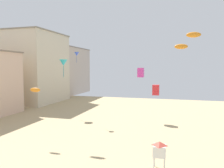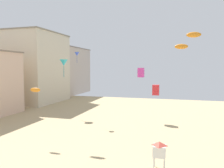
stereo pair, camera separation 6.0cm
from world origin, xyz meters
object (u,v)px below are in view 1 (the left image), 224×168
at_px(kite_red_box, 156,90).
at_px(kite_blue_delta, 77,54).
at_px(kite_cyan_delta, 63,63).
at_px(kite_magenta_box, 141,73).
at_px(lifeguard_stand, 159,149).
at_px(kite_orange_parafoil_2, 194,35).
at_px(kite_orange_parafoil, 35,90).
at_px(kite_orange_parafoil_3, 181,47).

xyz_separation_m(kite_red_box, kite_blue_delta, (-14.37, 12.70, 4.50)).
relative_size(kite_cyan_delta, kite_magenta_box, 2.04).
xyz_separation_m(lifeguard_stand, kite_red_box, (-0.59, 2.39, 5.07)).
height_order(kite_orange_parafoil_2, kite_magenta_box, kite_orange_parafoil_2).
xyz_separation_m(kite_red_box, kite_orange_parafoil_2, (3.87, 7.23, 6.23)).
xyz_separation_m(kite_cyan_delta, kite_blue_delta, (4.33, -3.34, 1.35)).
relative_size(kite_red_box, kite_orange_parafoil, 0.73).
bearing_deg(kite_magenta_box, kite_orange_parafoil_2, -49.85).
height_order(lifeguard_stand, kite_cyan_delta, kite_cyan_delta).
relative_size(lifeguard_stand, kite_red_box, 2.54).
bearing_deg(kite_blue_delta, kite_red_box, -41.48).
relative_size(kite_red_box, kite_orange_parafoil_2, 0.57).
relative_size(kite_orange_parafoil, kite_cyan_delta, 0.41).
bearing_deg(kite_orange_parafoil_2, kite_magenta_box, 130.15).
height_order(kite_red_box, kite_orange_parafoil_2, kite_orange_parafoil_2).
xyz_separation_m(kite_orange_parafoil, kite_orange_parafoil_2, (18.35, 6.18, 6.72)).
distance_m(kite_blue_delta, kite_orange_parafoil_3, 16.95).
height_order(lifeguard_stand, kite_red_box, kite_red_box).
bearing_deg(kite_orange_parafoil_2, kite_orange_parafoil_3, 102.59).
relative_size(kite_orange_parafoil_2, kite_orange_parafoil_3, 0.89).
relative_size(lifeguard_stand, kite_magenta_box, 1.55).
height_order(kite_red_box, kite_orange_parafoil, kite_red_box).
xyz_separation_m(lifeguard_stand, kite_orange_parafoil_3, (1.96, 15.50, 10.43)).
distance_m(kite_red_box, kite_cyan_delta, 24.84).
height_order(kite_orange_parafoil, kite_orange_parafoil_2, kite_orange_parafoil_2).
height_order(lifeguard_stand, kite_blue_delta, kite_blue_delta).
xyz_separation_m(kite_orange_parafoil, kite_blue_delta, (0.11, 11.66, 4.99)).
distance_m(kite_orange_parafoil_2, kite_magenta_box, 13.18).
xyz_separation_m(lifeguard_stand, kite_blue_delta, (-14.96, 15.09, 9.57)).
bearing_deg(kite_orange_parafoil, lifeguard_stand, -12.82).
distance_m(kite_red_box, kite_blue_delta, 19.70).
height_order(kite_orange_parafoil_2, kite_orange_parafoil_3, kite_orange_parafoil_2).
distance_m(kite_blue_delta, kite_magenta_box, 11.49).
relative_size(kite_orange_parafoil_2, kite_magenta_box, 1.07).
height_order(lifeguard_stand, kite_orange_parafoil, kite_orange_parafoil).
distance_m(lifeguard_stand, kite_orange_parafoil, 16.12).
bearing_deg(kite_magenta_box, kite_blue_delta, -159.44).
relative_size(kite_orange_parafoil, kite_magenta_box, 0.83).
bearing_deg(kite_cyan_delta, kite_magenta_box, 2.10).
xyz_separation_m(lifeguard_stand, kite_magenta_box, (-4.62, 18.97, 6.42)).
bearing_deg(kite_orange_parafoil_2, kite_orange_parafoil, -161.38).
distance_m(kite_cyan_delta, kite_orange_parafoil_2, 24.42).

